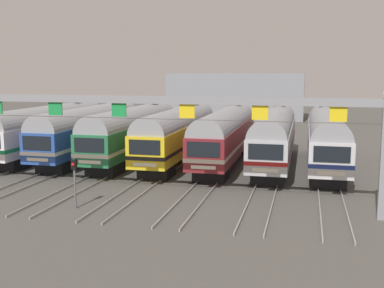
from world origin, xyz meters
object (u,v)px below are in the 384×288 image
(commuter_train_white, at_px, (49,128))
(commuter_train_yellow, at_px, (178,132))
(commuter_train_blue, at_px, (90,129))
(commuter_train_silver, at_px, (326,136))
(commuter_train_stainless, at_px, (275,135))
(yard_signal_mast, at_px, (74,174))
(catenary_gantry, at_px, (119,113))
(commuter_train_maroon, at_px, (225,133))
(commuter_train_green, at_px, (133,130))

(commuter_train_white, bearing_deg, commuter_train_yellow, 0.00)
(commuter_train_blue, distance_m, commuter_train_yellow, 8.31)
(commuter_train_yellow, height_order, commuter_train_silver, same)
(commuter_train_stainless, distance_m, yard_signal_mast, 18.56)
(commuter_train_silver, bearing_deg, catenary_gantry, -132.72)
(commuter_train_maroon, bearing_deg, yard_signal_mast, -112.07)
(commuter_train_green, bearing_deg, yard_signal_mast, -82.30)
(commuter_train_white, bearing_deg, commuter_train_blue, -0.06)
(commuter_train_stainless, relative_size, commuter_train_silver, 1.00)
(commuter_train_maroon, bearing_deg, commuter_train_silver, 0.00)
(commuter_train_yellow, relative_size, commuter_train_silver, 1.00)
(commuter_train_white, xyz_separation_m, commuter_train_green, (8.31, 0.00, 0.00))
(commuter_train_blue, height_order, commuter_train_yellow, commuter_train_yellow)
(commuter_train_maroon, xyz_separation_m, catenary_gantry, (-4.15, -13.50, 2.75))
(catenary_gantry, distance_m, yard_signal_mast, 4.38)
(commuter_train_yellow, height_order, catenary_gantry, catenary_gantry)
(commuter_train_stainless, height_order, commuter_train_silver, same)
(yard_signal_mast, bearing_deg, commuter_train_green, 97.70)
(commuter_train_white, relative_size, commuter_train_green, 1.00)
(catenary_gantry, xyz_separation_m, yard_signal_mast, (-2.08, -1.87, -3.37))
(commuter_train_silver, bearing_deg, commuter_train_green, 180.00)
(commuter_train_white, distance_m, commuter_train_maroon, 16.62)
(yard_signal_mast, bearing_deg, commuter_train_yellow, 82.30)
(commuter_train_yellow, xyz_separation_m, catenary_gantry, (0.00, -13.50, 2.75))
(commuter_train_yellow, bearing_deg, commuter_train_maroon, 0.00)
(commuter_train_maroon, distance_m, yard_signal_mast, 16.59)
(commuter_train_blue, xyz_separation_m, commuter_train_maroon, (12.46, 0.00, 0.00))
(commuter_train_yellow, distance_m, yard_signal_mast, 15.52)
(commuter_train_yellow, bearing_deg, commuter_train_stainless, 0.00)
(commuter_train_stainless, relative_size, catenary_gantry, 0.60)
(commuter_train_green, xyz_separation_m, catenary_gantry, (4.15, -13.50, 2.75))
(commuter_train_white, bearing_deg, catenary_gantry, -47.28)
(commuter_train_maroon, relative_size, yard_signal_mast, 6.10)
(commuter_train_white, height_order, yard_signal_mast, commuter_train_white)
(commuter_train_white, distance_m, commuter_train_silver, 24.93)
(commuter_train_white, xyz_separation_m, catenary_gantry, (12.46, -13.50, 2.75))
(catenary_gantry, bearing_deg, commuter_train_stainless, 58.39)
(commuter_train_silver, bearing_deg, commuter_train_blue, -179.99)
(commuter_train_white, xyz_separation_m, yard_signal_mast, (10.39, -15.37, -0.62))
(commuter_train_green, bearing_deg, commuter_train_white, 180.00)
(commuter_train_green, height_order, commuter_train_stainless, same)
(commuter_train_yellow, bearing_deg, commuter_train_silver, 0.00)
(commuter_train_green, height_order, catenary_gantry, catenary_gantry)
(commuter_train_maroon, relative_size, catenary_gantry, 0.60)
(commuter_train_white, bearing_deg, yard_signal_mast, -55.94)
(commuter_train_silver, distance_m, catenary_gantry, 18.58)
(commuter_train_silver, bearing_deg, commuter_train_maroon, 180.00)
(commuter_train_silver, bearing_deg, commuter_train_white, 180.00)
(commuter_train_yellow, distance_m, commuter_train_stainless, 8.31)
(commuter_train_maroon, height_order, yard_signal_mast, commuter_train_maroon)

